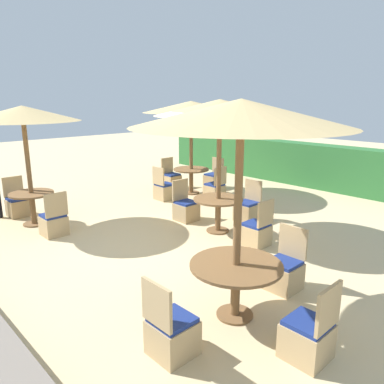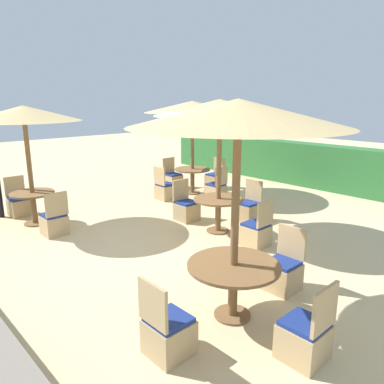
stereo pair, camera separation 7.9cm
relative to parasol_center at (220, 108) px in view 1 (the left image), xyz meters
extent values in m
plane|color=#D1BA8C|center=(-0.26, -1.10, -2.56)|extent=(40.00, 40.00, 0.00)
cube|color=#2D6B33|center=(-0.26, 5.25, -1.89)|extent=(13.00, 0.70, 1.34)
cylinder|color=brown|center=(0.00, 0.00, -1.23)|extent=(0.10, 0.10, 2.65)
cone|color=tan|center=(0.00, 0.00, 0.01)|extent=(2.62, 2.62, 0.32)
cylinder|color=brown|center=(0.00, 0.00, -2.54)|extent=(0.48, 0.48, 0.03)
cylinder|color=brown|center=(0.00, 0.00, -2.22)|extent=(0.12, 0.12, 0.68)
cylinder|color=brown|center=(0.00, 0.00, -1.85)|extent=(1.03, 1.03, 0.04)
cube|color=tan|center=(1.02, -0.05, -2.36)|extent=(0.46, 0.46, 0.40)
cube|color=navy|center=(1.02, -0.05, -2.13)|extent=(0.42, 0.42, 0.05)
cube|color=tan|center=(1.23, -0.05, -1.87)|extent=(0.04, 0.46, 0.48)
cube|color=tan|center=(-0.02, 1.00, -2.36)|extent=(0.46, 0.46, 0.40)
cube|color=navy|center=(-0.02, 1.00, -2.13)|extent=(0.42, 0.42, 0.05)
cube|color=tan|center=(-0.02, 1.21, -1.87)|extent=(0.46, 0.04, 0.48)
cube|color=tan|center=(-1.00, 0.02, -2.36)|extent=(0.46, 0.46, 0.40)
cube|color=navy|center=(-1.00, 0.02, -2.13)|extent=(0.42, 0.42, 0.05)
cube|color=tan|center=(-1.21, 0.02, -1.87)|extent=(0.04, 0.46, 0.48)
cylinder|color=brown|center=(-3.13, -2.66, -1.30)|extent=(0.10, 0.10, 2.52)
cone|color=tan|center=(-3.13, -2.66, -0.12)|extent=(2.36, 2.36, 0.32)
cylinder|color=brown|center=(-3.13, -2.66, -2.54)|extent=(0.48, 0.48, 0.03)
cylinder|color=brown|center=(-3.13, -2.66, -2.21)|extent=(0.12, 0.12, 0.69)
cylinder|color=brown|center=(-3.13, -2.66, -1.85)|extent=(0.94, 0.94, 0.04)
cube|color=tan|center=(-4.01, -2.68, -2.36)|extent=(0.46, 0.46, 0.40)
cube|color=navy|center=(-4.01, -2.68, -2.13)|extent=(0.42, 0.42, 0.05)
cube|color=tan|center=(-4.22, -2.68, -1.87)|extent=(0.04, 0.46, 0.48)
cube|color=tan|center=(-2.19, -2.61, -2.36)|extent=(0.46, 0.46, 0.40)
cube|color=navy|center=(-2.19, -2.61, -2.13)|extent=(0.42, 0.42, 0.05)
cube|color=tan|center=(-1.98, -2.61, -1.87)|extent=(0.04, 0.46, 0.48)
cylinder|color=brown|center=(-2.75, 1.82, -1.27)|extent=(0.10, 0.10, 2.58)
cone|color=tan|center=(-2.75, 1.82, -0.05)|extent=(2.74, 2.74, 0.32)
cylinder|color=brown|center=(-2.75, 1.82, -2.54)|extent=(0.48, 0.48, 0.03)
cylinder|color=brown|center=(-2.75, 1.82, -2.21)|extent=(0.12, 0.12, 0.70)
cylinder|color=brown|center=(-2.75, 1.82, -1.84)|extent=(1.03, 1.03, 0.04)
cube|color=tan|center=(-2.76, 0.82, -2.36)|extent=(0.46, 0.46, 0.40)
cube|color=navy|center=(-2.76, 0.82, -2.13)|extent=(0.42, 0.42, 0.05)
cube|color=tan|center=(-2.76, 0.61, -1.87)|extent=(0.46, 0.04, 0.48)
cube|color=tan|center=(-1.81, 1.83, -2.36)|extent=(0.46, 0.46, 0.40)
cube|color=navy|center=(-1.81, 1.83, -2.13)|extent=(0.42, 0.42, 0.05)
cube|color=tan|center=(-1.60, 1.83, -1.87)|extent=(0.04, 0.46, 0.48)
cube|color=tan|center=(-3.67, 1.84, -2.36)|extent=(0.46, 0.46, 0.40)
cube|color=navy|center=(-3.67, 1.84, -2.13)|extent=(0.42, 0.42, 0.05)
cube|color=tan|center=(-3.88, 1.84, -1.87)|extent=(0.04, 0.46, 0.48)
cube|color=tan|center=(-2.77, 2.79, -2.36)|extent=(0.46, 0.46, 0.40)
cube|color=navy|center=(-2.77, 2.79, -2.13)|extent=(0.42, 0.42, 0.05)
cube|color=tan|center=(-2.77, 3.00, -1.87)|extent=(0.46, 0.04, 0.48)
cylinder|color=brown|center=(2.30, -2.17, -1.22)|extent=(0.10, 0.10, 2.68)
cone|color=tan|center=(2.30, -2.17, 0.04)|extent=(2.58, 2.58, 0.32)
cylinder|color=brown|center=(2.30, -2.17, -2.54)|extent=(0.48, 0.48, 0.03)
cylinder|color=brown|center=(2.30, -2.17, -2.21)|extent=(0.12, 0.12, 0.69)
cylinder|color=brown|center=(2.30, -2.17, -1.85)|extent=(1.18, 1.18, 0.04)
cube|color=tan|center=(3.36, -2.23, -2.36)|extent=(0.46, 0.46, 0.40)
cube|color=navy|center=(3.36, -2.23, -2.13)|extent=(0.42, 0.42, 0.05)
cube|color=tan|center=(3.57, -2.23, -1.87)|extent=(0.04, 0.46, 0.48)
cube|color=tan|center=(2.31, -3.24, -2.36)|extent=(0.46, 0.46, 0.40)
cube|color=navy|center=(2.31, -3.24, -2.13)|extent=(0.42, 0.42, 0.05)
cube|color=tan|center=(2.31, -3.45, -1.87)|extent=(0.46, 0.04, 0.48)
cube|color=tan|center=(2.34, -1.11, -2.36)|extent=(0.46, 0.46, 0.40)
cube|color=navy|center=(2.34, -1.11, -2.13)|extent=(0.42, 0.42, 0.05)
cube|color=tan|center=(2.34, -0.90, -1.87)|extent=(0.46, 0.04, 0.48)
camera|label=1|loc=(5.07, -5.57, 0.22)|focal=35.00mm
camera|label=2|loc=(5.12, -5.51, 0.22)|focal=35.00mm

